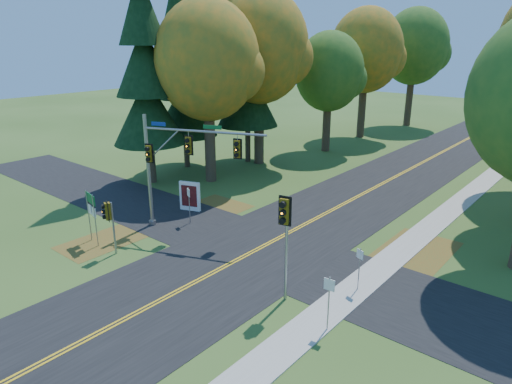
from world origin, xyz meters
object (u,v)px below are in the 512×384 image
Objects in this scene: traffic_mast at (175,158)px; route_sign_cluster at (91,208)px; east_signal_pole at (285,223)px; info_kiosk at (190,196)px.

route_sign_cluster is (-2.12, -4.47, -2.31)m from traffic_mast.
info_kiosk is at bearing 142.92° from east_signal_pole.
traffic_mast is 5.46m from route_sign_cluster.
traffic_mast is 10.16m from east_signal_pole.
route_sign_cluster reaches higher than info_kiosk.
route_sign_cluster is 7.12m from info_kiosk.
east_signal_pole is 1.64× the size of route_sign_cluster.
traffic_mast is 3.51× the size of info_kiosk.
east_signal_pole reaches higher than info_kiosk.
east_signal_pole is 2.46× the size of info_kiosk.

